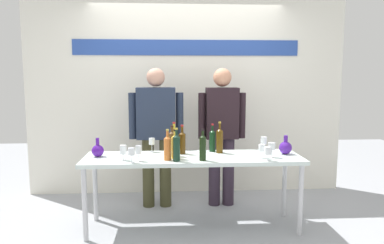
% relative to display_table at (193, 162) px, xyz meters
% --- Properties ---
extents(ground_plane, '(10.00, 10.00, 0.00)m').
position_rel_display_table_xyz_m(ground_plane, '(0.00, 0.00, -0.70)').
color(ground_plane, '#9FA1A8').
extents(back_wall, '(4.21, 0.11, 3.00)m').
position_rel_display_table_xyz_m(back_wall, '(0.00, 1.25, 0.81)').
color(back_wall, white).
rests_on(back_wall, ground).
extents(display_table, '(2.22, 0.61, 0.76)m').
position_rel_display_table_xyz_m(display_table, '(0.00, 0.00, 0.00)').
color(display_table, silver).
rests_on(display_table, ground).
extents(decanter_blue_left, '(0.12, 0.12, 0.19)m').
position_rel_display_table_xyz_m(decanter_blue_left, '(-0.97, 0.04, 0.13)').
color(decanter_blue_left, '#491692').
rests_on(decanter_blue_left, display_table).
extents(decanter_blue_right, '(0.13, 0.13, 0.20)m').
position_rel_display_table_xyz_m(decanter_blue_right, '(0.98, 0.04, 0.14)').
color(decanter_blue_right, '#4A1D93').
rests_on(decanter_blue_right, display_table).
extents(presenter_left, '(0.65, 0.22, 1.67)m').
position_rel_display_table_xyz_m(presenter_left, '(-0.39, 0.67, 0.27)').
color(presenter_left, '#3D3B22').
rests_on(presenter_left, ground).
extents(presenter_right, '(0.57, 0.22, 1.67)m').
position_rel_display_table_xyz_m(presenter_right, '(0.39, 0.67, 0.25)').
color(presenter_right, '#302332').
rests_on(presenter_right, ground).
extents(wine_bottle_0, '(0.07, 0.07, 0.29)m').
position_rel_display_table_xyz_m(wine_bottle_0, '(-0.19, -0.09, 0.19)').
color(wine_bottle_0, gold).
rests_on(wine_bottle_0, display_table).
extents(wine_bottle_1, '(0.07, 0.07, 0.30)m').
position_rel_display_table_xyz_m(wine_bottle_1, '(-0.26, -0.15, 0.19)').
color(wine_bottle_1, '#CE6929').
rests_on(wine_bottle_1, display_table).
extents(wine_bottle_2, '(0.07, 0.07, 0.31)m').
position_rel_display_table_xyz_m(wine_bottle_2, '(-0.11, 0.14, 0.19)').
color(wine_bottle_2, '#4E310C').
rests_on(wine_bottle_2, display_table).
extents(wine_bottle_3, '(0.07, 0.07, 0.31)m').
position_rel_display_table_xyz_m(wine_bottle_3, '(0.08, -0.19, 0.20)').
color(wine_bottle_3, black).
rests_on(wine_bottle_3, display_table).
extents(wine_bottle_4, '(0.07, 0.07, 0.32)m').
position_rel_display_table_xyz_m(wine_bottle_4, '(-0.17, -0.20, 0.20)').
color(wine_bottle_4, black).
rests_on(wine_bottle_4, display_table).
extents(wine_bottle_5, '(0.07, 0.07, 0.33)m').
position_rel_display_table_xyz_m(wine_bottle_5, '(-0.19, 0.19, 0.21)').
color(wine_bottle_5, gold).
rests_on(wine_bottle_5, display_table).
extents(wine_bottle_6, '(0.07, 0.07, 0.34)m').
position_rel_display_table_xyz_m(wine_bottle_6, '(0.30, 0.15, 0.21)').
color(wine_bottle_6, '#4E330B').
rests_on(wine_bottle_6, display_table).
extents(wine_bottle_7, '(0.07, 0.07, 0.32)m').
position_rel_display_table_xyz_m(wine_bottle_7, '(-0.21, 0.05, 0.20)').
color(wine_bottle_7, '#4F361B').
rests_on(wine_bottle_7, display_table).
extents(wine_bottle_8, '(0.07, 0.07, 0.30)m').
position_rel_display_table_xyz_m(wine_bottle_8, '(0.23, 0.23, 0.19)').
color(wine_bottle_8, '#113519').
rests_on(wine_bottle_8, display_table).
extents(wine_glass_left_0, '(0.06, 0.06, 0.15)m').
position_rel_display_table_xyz_m(wine_glass_left_0, '(-0.54, -0.18, 0.17)').
color(wine_glass_left_0, white).
rests_on(wine_glass_left_0, display_table).
extents(wine_glass_left_1, '(0.06, 0.06, 0.14)m').
position_rel_display_table_xyz_m(wine_glass_left_1, '(-0.60, -0.24, 0.17)').
color(wine_glass_left_1, white).
rests_on(wine_glass_left_1, display_table).
extents(wine_glass_left_2, '(0.06, 0.06, 0.15)m').
position_rel_display_table_xyz_m(wine_glass_left_2, '(-0.69, -0.13, 0.17)').
color(wine_glass_left_2, white).
rests_on(wine_glass_left_2, display_table).
extents(wine_glass_left_3, '(0.06, 0.06, 0.15)m').
position_rel_display_table_xyz_m(wine_glass_left_3, '(-0.43, 0.25, 0.18)').
color(wine_glass_left_3, white).
rests_on(wine_glass_left_3, display_table).
extents(wine_glass_right_0, '(0.07, 0.07, 0.14)m').
position_rel_display_table_xyz_m(wine_glass_right_0, '(0.68, -0.12, 0.17)').
color(wine_glass_right_0, white).
rests_on(wine_glass_right_0, display_table).
extents(wine_glass_right_1, '(0.07, 0.07, 0.16)m').
position_rel_display_table_xyz_m(wine_glass_right_1, '(0.79, 0.23, 0.18)').
color(wine_glass_right_1, white).
rests_on(wine_glass_right_1, display_table).
extents(wine_glass_right_2, '(0.07, 0.07, 0.14)m').
position_rel_display_table_xyz_m(wine_glass_right_2, '(0.71, -0.24, 0.16)').
color(wine_glass_right_2, white).
rests_on(wine_glass_right_2, display_table).
extents(wine_glass_right_3, '(0.07, 0.07, 0.15)m').
position_rel_display_table_xyz_m(wine_glass_right_3, '(0.79, -0.10, 0.18)').
color(wine_glass_right_3, white).
rests_on(wine_glass_right_3, display_table).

